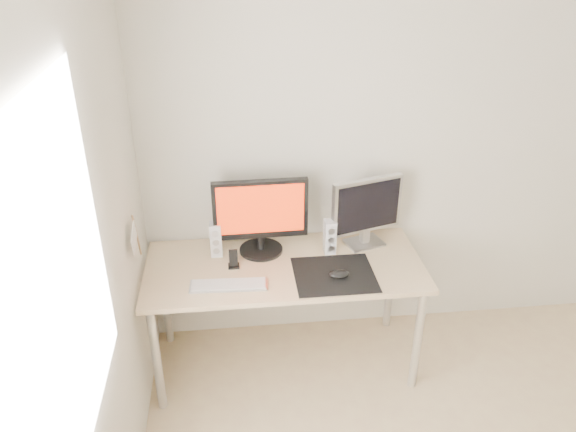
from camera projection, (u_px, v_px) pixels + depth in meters
wall_back at (430, 150)px, 3.41m from camera, size 3.50×0.00×3.50m
wall_left at (63, 382)px, 1.70m from camera, size 0.00×3.50×3.50m
window_pane at (51, 316)px, 1.58m from camera, size 0.00×1.30×1.30m
mousepad at (334, 275)px, 3.14m from camera, size 0.45×0.40×0.00m
mouse at (339, 274)px, 3.11m from camera, size 0.12×0.07×0.04m
desk at (285, 276)px, 3.27m from camera, size 1.60×0.70×0.73m
main_monitor at (260, 214)px, 3.24m from camera, size 0.55×0.26×0.47m
second_monitor at (367, 209)px, 3.33m from camera, size 0.44×0.22×0.43m
speaker_left at (216, 239)px, 3.29m from camera, size 0.07×0.08×0.21m
speaker_right at (330, 237)px, 3.31m from camera, size 0.07×0.08×0.21m
keyboard at (229, 285)px, 3.04m from camera, size 0.43×0.14×0.02m
phone_dock at (234, 262)px, 3.20m from camera, size 0.06×0.05×0.11m
pennant at (135, 237)px, 2.88m from camera, size 0.01×0.23×0.29m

